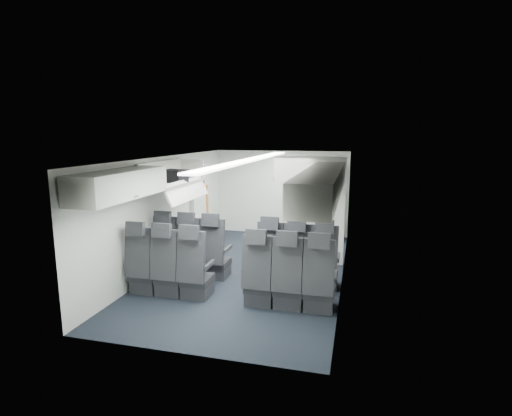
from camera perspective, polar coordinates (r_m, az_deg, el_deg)
The scene contains 13 objects.
cabin_shell at distance 7.39m, azimuth -0.77°, elevation -0.75°, with size 3.41×6.01×2.16m.
seat_row_front at distance 7.07m, azimuth -1.90°, elevation -7.31°, with size 3.33×0.56×1.24m.
seat_row_mid at distance 6.26m, azimuth -4.25°, elevation -9.74°, with size 3.33×0.56×1.24m.
overhead_bin_left_rear at distance 6.03m, azimuth -18.95°, elevation 3.19°, with size 0.53×1.80×0.40m.
overhead_bin_left_front_open at distance 7.57m, azimuth -11.91°, elevation 4.00°, with size 0.64×1.70×0.72m.
overhead_bin_right_rear at distance 5.07m, azimuth 8.61°, elevation 2.35°, with size 0.53×1.80×0.40m.
overhead_bin_right_front at distance 6.80m, azimuth 10.15°, elevation 4.37°, with size 0.53×1.70×0.40m.
bulkhead_partition at distance 7.99m, azimuth 7.55°, elevation -0.33°, with size 1.40×0.15×2.13m.
galley_unit at distance 9.89m, azimuth 8.71°, elevation 1.00°, with size 0.85×0.52×1.90m.
boarding_door at distance 9.39m, azimuth -7.96°, elevation 0.54°, with size 0.12×1.27×1.86m.
flight_attendant at distance 8.61m, azimuth 3.71°, elevation -0.84°, with size 0.64×0.42×1.75m, color black.
carry_on_bag at distance 7.62m, azimuth -11.55°, elevation 4.42°, with size 0.43×0.30×0.26m, color black.
papers at distance 8.49m, azimuth 4.92°, elevation 0.45°, with size 0.19×0.02×0.14m, color white.
Camera 1 is at (1.90, -6.99, 2.57)m, focal length 28.00 mm.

